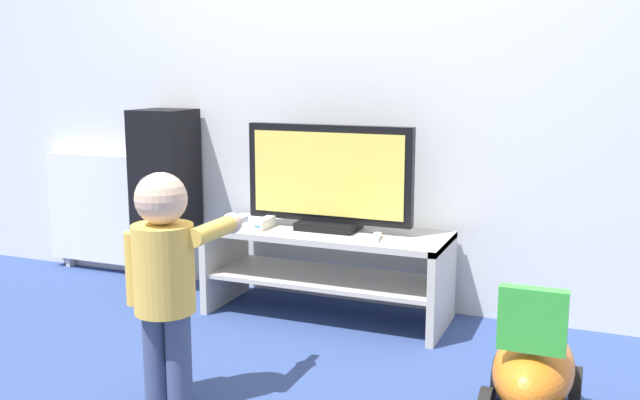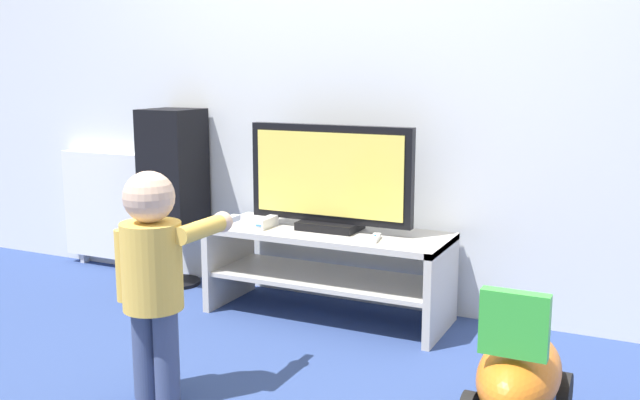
{
  "view_description": "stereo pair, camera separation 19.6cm",
  "coord_description": "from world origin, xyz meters",
  "px_view_note": "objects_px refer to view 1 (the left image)",
  "views": [
    {
      "loc": [
        1.27,
        -2.94,
        1.22
      ],
      "look_at": [
        0.0,
        0.14,
        0.61
      ],
      "focal_mm": 40.0,
      "sensor_mm": 36.0,
      "label": 1
    },
    {
      "loc": [
        1.45,
        -2.86,
        1.22
      ],
      "look_at": [
        0.0,
        0.14,
        0.61
      ],
      "focal_mm": 40.0,
      "sensor_mm": 36.0,
      "label": 2
    }
  ],
  "objects_px": {
    "ride_on_toy": "(533,369)",
    "television": "(329,179)",
    "remote_primary": "(376,237)",
    "child": "(166,270)",
    "radiator": "(99,208)",
    "speaker_tower": "(165,173)",
    "game_console": "(265,223)"
  },
  "relations": [
    {
      "from": "game_console",
      "to": "child",
      "type": "distance_m",
      "value": 1.03
    },
    {
      "from": "child",
      "to": "speaker_tower",
      "type": "xyz_separation_m",
      "value": [
        -0.83,
        1.21,
        0.14
      ]
    },
    {
      "from": "ride_on_toy",
      "to": "television",
      "type": "bearing_deg",
      "value": 144.09
    },
    {
      "from": "television",
      "to": "radiator",
      "type": "xyz_separation_m",
      "value": [
        -1.59,
        0.22,
        -0.31
      ]
    },
    {
      "from": "television",
      "to": "game_console",
      "type": "height_order",
      "value": "television"
    },
    {
      "from": "speaker_tower",
      "to": "ride_on_toy",
      "type": "height_order",
      "value": "speaker_tower"
    },
    {
      "from": "remote_primary",
      "to": "radiator",
      "type": "xyz_separation_m",
      "value": [
        -1.88,
        0.33,
        -0.06
      ]
    },
    {
      "from": "television",
      "to": "radiator",
      "type": "relative_size",
      "value": 1.18
    },
    {
      "from": "television",
      "to": "child",
      "type": "relative_size",
      "value": 0.98
    },
    {
      "from": "television",
      "to": "ride_on_toy",
      "type": "bearing_deg",
      "value": -35.91
    },
    {
      "from": "game_console",
      "to": "speaker_tower",
      "type": "xyz_separation_m",
      "value": [
        -0.71,
        0.19,
        0.19
      ]
    },
    {
      "from": "remote_primary",
      "to": "speaker_tower",
      "type": "height_order",
      "value": "speaker_tower"
    },
    {
      "from": "child",
      "to": "radiator",
      "type": "xyz_separation_m",
      "value": [
        -1.41,
        1.34,
        -0.12
      ]
    },
    {
      "from": "television",
      "to": "remote_primary",
      "type": "relative_size",
      "value": 6.3
    },
    {
      "from": "child",
      "to": "television",
      "type": "bearing_deg",
      "value": 80.81
    },
    {
      "from": "remote_primary",
      "to": "child",
      "type": "distance_m",
      "value": 1.11
    },
    {
      "from": "remote_primary",
      "to": "speaker_tower",
      "type": "xyz_separation_m",
      "value": [
        -1.3,
        0.21,
        0.2
      ]
    },
    {
      "from": "television",
      "to": "speaker_tower",
      "type": "distance_m",
      "value": 1.02
    },
    {
      "from": "remote_primary",
      "to": "radiator",
      "type": "bearing_deg",
      "value": 169.92
    },
    {
      "from": "remote_primary",
      "to": "radiator",
      "type": "relative_size",
      "value": 0.19
    },
    {
      "from": "remote_primary",
      "to": "radiator",
      "type": "height_order",
      "value": "radiator"
    },
    {
      "from": "ride_on_toy",
      "to": "speaker_tower",
      "type": "bearing_deg",
      "value": 157.41
    },
    {
      "from": "radiator",
      "to": "game_console",
      "type": "bearing_deg",
      "value": -13.72
    },
    {
      "from": "ride_on_toy",
      "to": "radiator",
      "type": "distance_m",
      "value": 2.85
    },
    {
      "from": "child",
      "to": "radiator",
      "type": "distance_m",
      "value": 1.95
    },
    {
      "from": "ride_on_toy",
      "to": "radiator",
      "type": "xyz_separation_m",
      "value": [
        -2.66,
        0.99,
        0.19
      ]
    },
    {
      "from": "remote_primary",
      "to": "ride_on_toy",
      "type": "distance_m",
      "value": 1.06
    },
    {
      "from": "remote_primary",
      "to": "ride_on_toy",
      "type": "relative_size",
      "value": 0.25
    },
    {
      "from": "television",
      "to": "child",
      "type": "distance_m",
      "value": 1.15
    },
    {
      "from": "game_console",
      "to": "speaker_tower",
      "type": "distance_m",
      "value": 0.76
    },
    {
      "from": "television",
      "to": "radiator",
      "type": "height_order",
      "value": "television"
    },
    {
      "from": "radiator",
      "to": "television",
      "type": "bearing_deg",
      "value": -7.77
    }
  ]
}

